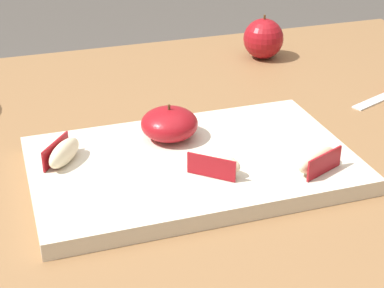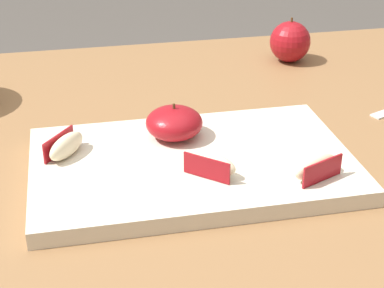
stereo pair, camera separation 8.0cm
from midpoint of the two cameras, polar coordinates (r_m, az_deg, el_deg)
name	(u,v)px [view 1 (the left image)]	position (r m, az deg, el deg)	size (l,w,h in m)	color
dining_table	(128,210)	(0.93, -8.41, -6.07)	(1.42, 0.90, 0.76)	brown
cutting_board	(192,165)	(0.81, -2.81, -2.00)	(0.42, 0.26, 0.02)	beige
apple_half_skin_up	(169,124)	(0.85, -4.79, 1.80)	(0.08, 0.08, 0.05)	maroon
apple_wedge_right	(63,153)	(0.81, -14.52, -0.85)	(0.06, 0.07, 0.03)	beige
apple_wedge_left	(317,160)	(0.78, 8.62, -1.56)	(0.07, 0.05, 0.03)	beige
apple_wedge_middle	(215,163)	(0.76, -0.89, -1.84)	(0.06, 0.06, 0.03)	beige
whole_apple_red_delicious	(263,39)	(1.21, 4.69, 9.60)	(0.08, 0.08, 0.09)	maroon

